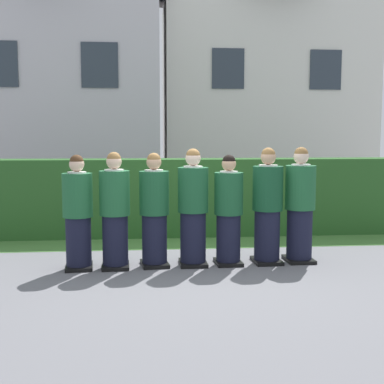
% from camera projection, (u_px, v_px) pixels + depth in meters
% --- Properties ---
extents(ground_plane, '(60.00, 60.00, 0.00)m').
position_uv_depth(ground_plane, '(192.00, 265.00, 7.24)').
color(ground_plane, slate).
extents(student_front_row_0, '(0.41, 0.49, 1.58)m').
position_uv_depth(student_front_row_0, '(78.00, 215.00, 6.95)').
color(student_front_row_0, black).
rests_on(student_front_row_0, ground).
extents(student_front_row_1, '(0.42, 0.48, 1.62)m').
position_uv_depth(student_front_row_1, '(115.00, 213.00, 7.00)').
color(student_front_row_1, black).
rests_on(student_front_row_1, ground).
extents(student_front_row_2, '(0.43, 0.50, 1.61)m').
position_uv_depth(student_front_row_2, '(154.00, 213.00, 7.10)').
color(student_front_row_2, black).
rests_on(student_front_row_2, ground).
extents(student_front_row_3, '(0.43, 0.52, 1.66)m').
position_uv_depth(student_front_row_3, '(193.00, 210.00, 7.15)').
color(student_front_row_3, black).
rests_on(student_front_row_3, ground).
extents(student_front_row_4, '(0.41, 0.51, 1.58)m').
position_uv_depth(student_front_row_4, '(229.00, 213.00, 7.20)').
color(student_front_row_4, black).
rests_on(student_front_row_4, ground).
extents(student_front_row_5, '(0.44, 0.53, 1.67)m').
position_uv_depth(student_front_row_5, '(267.00, 208.00, 7.28)').
color(student_front_row_5, black).
rests_on(student_front_row_5, ground).
extents(student_front_row_6, '(0.44, 0.49, 1.68)m').
position_uv_depth(student_front_row_6, '(300.00, 207.00, 7.36)').
color(student_front_row_6, black).
rests_on(student_front_row_6, ground).
extents(hedge, '(8.60, 0.70, 1.42)m').
position_uv_depth(hedge, '(181.00, 197.00, 9.38)').
color(hedge, '#285623').
rests_on(hedge, ground).
extents(school_building_main, '(5.67, 3.68, 7.37)m').
position_uv_depth(school_building_main, '(62.00, 66.00, 13.98)').
color(school_building_main, silver).
rests_on(school_building_main, ground).
extents(school_building_annex, '(6.54, 3.94, 7.81)m').
position_uv_depth(school_building_annex, '(262.00, 67.00, 15.88)').
color(school_building_annex, silver).
rests_on(school_building_annex, ground).
extents(lawn_strip, '(8.60, 0.90, 0.01)m').
position_uv_depth(lawn_strip, '(185.00, 243.00, 8.67)').
color(lawn_strip, '#477A38').
rests_on(lawn_strip, ground).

